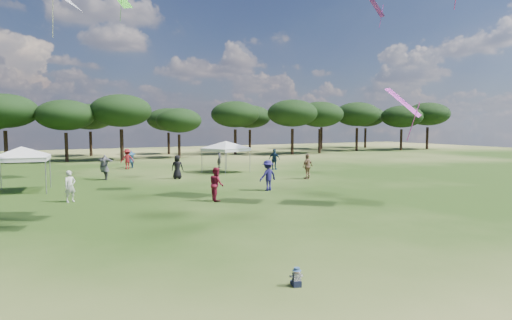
{
  "coord_description": "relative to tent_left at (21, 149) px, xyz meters",
  "views": [
    {
      "loc": [
        -5.77,
        -6.66,
        4.12
      ],
      "look_at": [
        0.83,
        6.0,
        2.93
      ],
      "focal_mm": 30.0,
      "sensor_mm": 36.0,
      "label": 1
    }
  ],
  "objects": [
    {
      "name": "tent_right",
      "position": [
        15.36,
        4.23,
        -0.09
      ],
      "size": [
        5.91,
        5.91,
        2.99
      ],
      "rotation": [
        0.0,
        0.0,
        0.35
      ],
      "color": "gray",
      "rests_on": "ground"
    },
    {
      "name": "festival_crowd",
      "position": [
        6.18,
        2.31,
        -1.75
      ],
      "size": [
        28.76,
        21.47,
        1.9
      ],
      "color": "maroon",
      "rests_on": "ground"
    },
    {
      "name": "tree_line",
      "position": [
        8.84,
        24.51,
        2.77
      ],
      "size": [
        108.78,
        17.63,
        7.77
      ],
      "color": "black",
      "rests_on": "ground"
    },
    {
      "name": "tent_left",
      "position": [
        0.0,
        0.0,
        0.0
      ],
      "size": [
        6.03,
        6.03,
        3.08
      ],
      "rotation": [
        0.0,
        0.0,
        -0.11
      ],
      "color": "gray",
      "rests_on": "ground"
    },
    {
      "name": "toddler",
      "position": [
        6.49,
        -20.63,
        -2.44
      ],
      "size": [
        0.36,
        0.39,
        0.49
      ],
      "rotation": [
        0.0,
        0.0,
        -0.28
      ],
      "color": "#151A30",
      "rests_on": "ground"
    }
  ]
}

